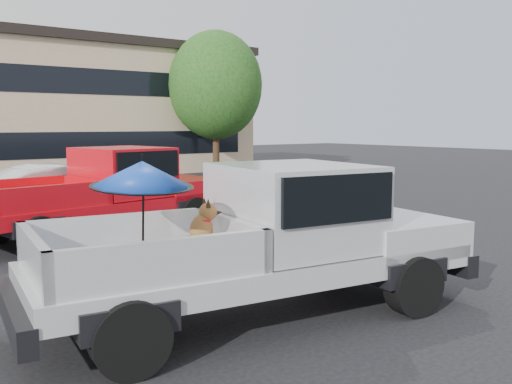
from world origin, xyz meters
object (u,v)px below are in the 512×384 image
(tree_right, at_px, (216,85))
(red_pickup, at_px, (117,187))
(tree_back, at_px, (91,87))
(silver_pickup, at_px, (277,231))
(silver_sedan, at_px, (67,194))

(tree_right, bearing_deg, red_pickup, -131.44)
(red_pickup, bearing_deg, tree_back, 60.87)
(tree_right, height_order, red_pickup, tree_right)
(tree_right, distance_m, tree_back, 8.55)
(tree_right, xyz_separation_m, tree_back, (-3.00, 8.00, 0.20))
(tree_back, bearing_deg, silver_pickup, -106.69)
(tree_right, xyz_separation_m, silver_pickup, (-10.68, -17.62, -3.16))
(silver_pickup, bearing_deg, red_pickup, 92.74)
(red_pickup, distance_m, silver_sedan, 2.01)
(silver_pickup, distance_m, silver_sedan, 8.13)
(silver_sedan, bearing_deg, tree_right, -52.81)
(tree_right, height_order, silver_pickup, tree_right)
(silver_pickup, relative_size, red_pickup, 1.00)
(tree_back, distance_m, silver_sedan, 19.41)
(silver_sedan, bearing_deg, silver_pickup, 174.09)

